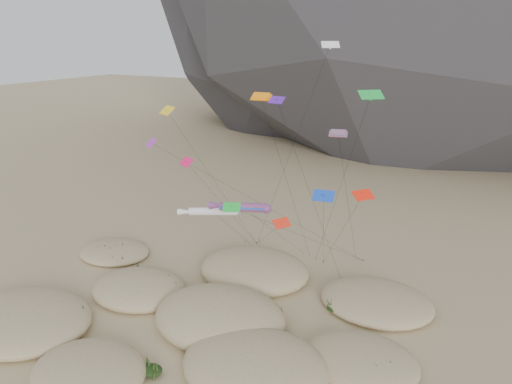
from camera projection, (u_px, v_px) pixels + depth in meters
ground at (194, 337)px, 51.45m from camera, size 500.00×500.00×0.00m
dunes at (201, 312)px, 54.51m from camera, size 48.68×35.34×4.44m
dune_grass at (210, 313)px, 54.18m from camera, size 43.52×29.59×1.45m
kite_stakes at (296, 254)px, 70.34m from camera, size 17.60×6.63×0.30m
rainbow_tube_kite at (241, 207)px, 56.52m from camera, size 7.78×14.91×11.95m
white_tube_kite at (210, 211)px, 59.50m from camera, size 7.44×12.99×10.34m
orange_parafoil at (262, 99)px, 59.00m from camera, size 5.56×7.43×23.21m
multi_parafoil at (339, 136)px, 54.26m from camera, size 2.15×11.62×19.93m
delta_kites at (263, 152)px, 53.89m from camera, size 28.32×22.12×29.07m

